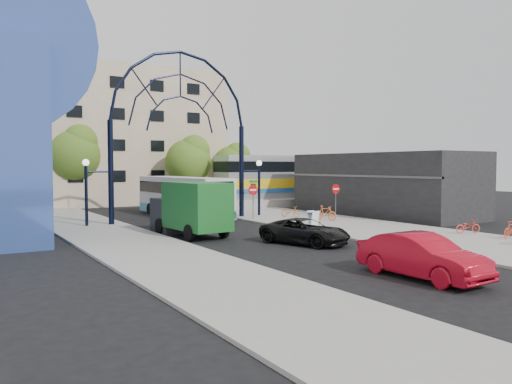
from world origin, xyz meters
TOP-DOWN VIEW (x-y plane):
  - ground at (0.00, 0.00)m, footprint 120.00×120.00m
  - sidewalk_east at (8.00, 4.00)m, footprint 8.00×56.00m
  - plaza_west at (-6.50, 6.00)m, footprint 5.00×50.00m
  - gateway_arch at (0.00, 14.00)m, footprint 13.64×0.44m
  - stop_sign at (4.80, 12.00)m, footprint 0.80×0.07m
  - do_not_enter_sign at (11.00, 10.00)m, footprint 0.76×0.07m
  - street_name_sign at (5.20, 12.60)m, footprint 0.70×0.70m
  - sandwich_board at (5.60, 5.98)m, footprint 0.55×0.61m
  - commercial_block_east at (16.00, 10.00)m, footprint 6.00×16.00m
  - apartment_block at (2.00, 34.97)m, footprint 20.00×12.10m
  - train_platform at (20.00, 22.00)m, footprint 32.00×5.00m
  - train_car at (20.00, 22.00)m, footprint 25.10×3.05m
  - tree_north_a at (6.12, 25.93)m, footprint 4.48×4.48m
  - tree_north_b at (-3.88, 29.93)m, footprint 5.12×5.12m
  - tree_north_c at (12.12, 27.93)m, footprint 4.16×4.16m
  - city_bus at (1.36, 16.74)m, footprint 3.25×11.46m
  - green_truck at (-2.52, 7.04)m, footprint 2.67×6.21m
  - black_suv at (1.14, 1.06)m, footprint 3.59×5.15m
  - red_sedan at (-0.15, -7.29)m, footprint 1.78×4.84m
  - bike_near_a at (7.79, 11.45)m, footprint 1.15×1.66m
  - bike_near_b at (8.51, 8.27)m, footprint 1.18×1.77m
  - bike_far_a at (10.96, -1.40)m, footprint 1.65×1.01m
  - bike_far_b at (11.18, -3.82)m, footprint 1.58×0.61m

SIDE VIEW (x-z plane):
  - ground at x=0.00m, z-range 0.00..0.00m
  - sidewalk_east at x=8.00m, z-range 0.00..0.12m
  - plaza_west at x=-6.50m, z-range 0.00..0.12m
  - train_platform at x=20.00m, z-range 0.00..0.80m
  - bike_far_a at x=10.96m, z-range 0.12..0.94m
  - bike_near_a at x=7.79m, z-range 0.12..0.95m
  - bike_far_b at x=11.18m, z-range 0.12..1.04m
  - bike_near_b at x=8.51m, z-range 0.12..1.16m
  - black_suv at x=1.14m, z-range 0.00..1.30m
  - sandwich_board at x=5.60m, z-range 0.25..1.24m
  - red_sedan at x=-0.15m, z-range 0.00..1.58m
  - green_truck at x=-2.52m, z-range 0.00..3.07m
  - city_bus at x=1.36m, z-range 0.07..3.18m
  - do_not_enter_sign at x=11.00m, z-range 0.74..3.22m
  - stop_sign at x=4.80m, z-range 0.74..3.24m
  - street_name_sign at x=5.20m, z-range 0.73..3.53m
  - commercial_block_east at x=16.00m, z-range 0.00..5.00m
  - train_car at x=20.00m, z-range 0.80..5.00m
  - tree_north_c at x=12.12m, z-range 1.03..7.53m
  - tree_north_a at x=6.12m, z-range 1.11..8.11m
  - tree_north_b at x=-3.88m, z-range 1.27..9.27m
  - apartment_block at x=2.00m, z-range 0.00..14.00m
  - gateway_arch at x=0.00m, z-range 2.51..14.61m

